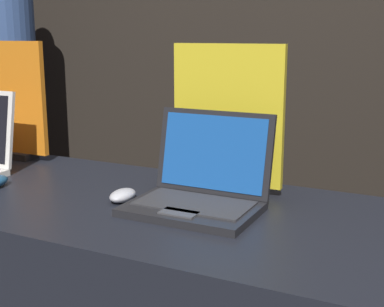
{
  "coord_description": "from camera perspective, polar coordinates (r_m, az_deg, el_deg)",
  "views": [
    {
      "loc": [
        0.59,
        -0.85,
        1.32
      ],
      "look_at": [
        0.0,
        0.34,
        1.02
      ],
      "focal_mm": 50.0,
      "sensor_mm": 36.0,
      "label": 1
    }
  ],
  "objects": [
    {
      "name": "mouse_middle",
      "position": [
        1.47,
        -7.4,
        -4.45
      ],
      "size": [
        0.06,
        0.1,
        0.03
      ],
      "color": "#B2B2B7",
      "rests_on": "display_counter"
    },
    {
      "name": "person_bystander",
      "position": [
        2.89,
        -19.17,
        3.93
      ],
      "size": [
        0.33,
        0.33,
        1.75
      ],
      "color": "#282833",
      "rests_on": "ground_plane"
    },
    {
      "name": "promo_stand_front",
      "position": [
        2.04,
        -18.77,
        5.08
      ],
      "size": [
        0.31,
        0.07,
        0.42
      ],
      "color": "black",
      "rests_on": "display_counter"
    },
    {
      "name": "wall_back",
      "position": [
        2.55,
        13.44,
        14.24
      ],
      "size": [
        8.0,
        0.05,
        2.8
      ],
      "color": "black",
      "rests_on": "ground_plane"
    },
    {
      "name": "laptop_middle",
      "position": [
        1.4,
        0.92,
        -3.49
      ],
      "size": [
        0.33,
        0.28,
        0.24
      ],
      "color": "black",
      "rests_on": "display_counter"
    },
    {
      "name": "promo_stand_middle",
      "position": [
        1.52,
        3.78,
        3.32
      ],
      "size": [
        0.33,
        0.07,
        0.42
      ],
      "color": "black",
      "rests_on": "display_counter"
    }
  ]
}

